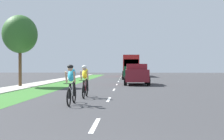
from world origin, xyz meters
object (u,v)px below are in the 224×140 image
(cyclist_trailing, at_px, (85,81))
(street_tree_near, at_px, (20,34))
(suv_maroon, at_px, (136,74))
(pickup_dark_green, at_px, (131,73))
(bus_red, at_px, (131,65))
(cyclist_lead, at_px, (71,84))

(cyclist_trailing, xyz_separation_m, street_tree_near, (-6.23, 7.55, 3.25))
(suv_maroon, bearing_deg, pickup_dark_green, 91.35)
(suv_maroon, relative_size, bus_red, 0.41)
(cyclist_lead, xyz_separation_m, bus_red, (2.98, 36.92, 1.17))
(cyclist_lead, xyz_separation_m, cyclist_trailing, (0.14, 2.63, 0.00))
(pickup_dark_green, height_order, street_tree_near, street_tree_near)
(cyclist_lead, bearing_deg, suv_maroon, 76.97)
(cyclist_lead, bearing_deg, cyclist_trailing, 86.85)
(cyclist_trailing, bearing_deg, bus_red, 85.27)
(cyclist_trailing, bearing_deg, street_tree_near, 129.50)
(suv_maroon, height_order, street_tree_near, street_tree_near)
(cyclist_lead, relative_size, suv_maroon, 0.37)
(pickup_dark_green, bearing_deg, cyclist_lead, -96.65)
(suv_maroon, bearing_deg, cyclist_lead, -103.03)
(pickup_dark_green, bearing_deg, bus_red, 89.20)
(street_tree_near, bearing_deg, suv_maroon, 18.36)
(pickup_dark_green, bearing_deg, street_tree_near, -122.65)
(cyclist_trailing, bearing_deg, cyclist_lead, -93.15)
(suv_maroon, distance_m, pickup_dark_green, 10.84)
(pickup_dark_green, bearing_deg, cyclist_trailing, -97.07)
(cyclist_lead, height_order, cyclist_trailing, same)
(suv_maroon, bearing_deg, bus_red, 90.19)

